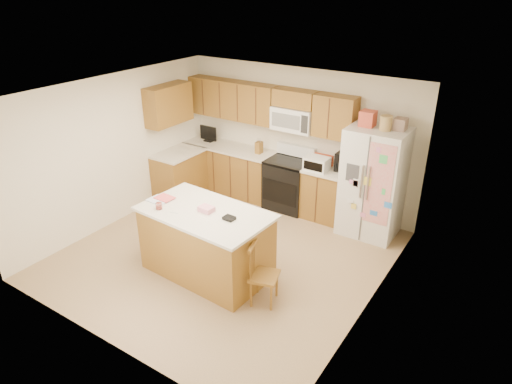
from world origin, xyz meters
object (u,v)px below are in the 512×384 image
Objects in this scene: island at (206,242)px; windsor_chair_right at (263,275)px; stove at (288,183)px; refrigerator at (373,181)px; windsor_chair_left at (160,225)px; windsor_chair_back at (236,230)px.

island is 2.17× the size of windsor_chair_right.
refrigerator reaches higher than stove.
island is 1.92× the size of windsor_chair_left.
windsor_chair_left is at bearing 177.51° from island.
island reaches higher than windsor_chair_back.
windsor_chair_left is (-0.88, -2.40, -0.01)m from stove.
stove is 1.31× the size of windsor_chair_right.
windsor_chair_left is 1.13× the size of windsor_chair_right.
windsor_chair_left reaches higher than windsor_chair_right.
windsor_chair_right is (1.94, -0.16, -0.05)m from windsor_chair_left.
stove is 1.16× the size of windsor_chair_left.
stove is at bearing 69.86° from windsor_chair_left.
refrigerator is 2.60m from windsor_chair_right.
windsor_chair_back is 1.00× the size of windsor_chair_right.
island is at bearing -2.49° from windsor_chair_left.
refrigerator is (1.57, -0.06, 0.45)m from stove.
stove is 0.61× the size of island.
windsor_chair_left is at bearing -110.14° from stove.
island is (0.05, -2.44, 0.03)m from stove.
island is at bearing 173.08° from windsor_chair_right.
stove is at bearing 112.51° from windsor_chair_right.
windsor_chair_right is (-0.51, -2.50, -0.51)m from refrigerator.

